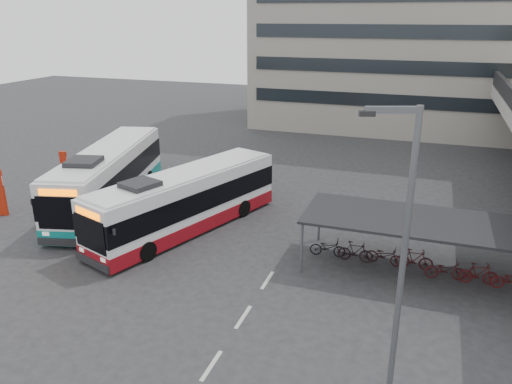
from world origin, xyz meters
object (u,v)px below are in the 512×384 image
(bus_teal, at_px, (109,177))
(pedestrian, at_px, (132,217))
(lamp_post, at_px, (400,248))
(bus_main, at_px, (186,201))

(bus_teal, relative_size, pedestrian, 7.65)
(bus_teal, height_order, pedestrian, bus_teal)
(lamp_post, bearing_deg, bus_main, 121.13)
(bus_main, xyz_separation_m, pedestrian, (-2.61, -1.24, -0.77))
(bus_teal, relative_size, lamp_post, 1.46)
(bus_teal, distance_m, lamp_post, 21.16)
(bus_teal, bearing_deg, lamp_post, -47.18)
(bus_main, distance_m, lamp_post, 15.22)
(lamp_post, bearing_deg, bus_teal, 127.94)
(bus_main, xyz_separation_m, lamp_post, (11.41, -9.46, 3.48))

